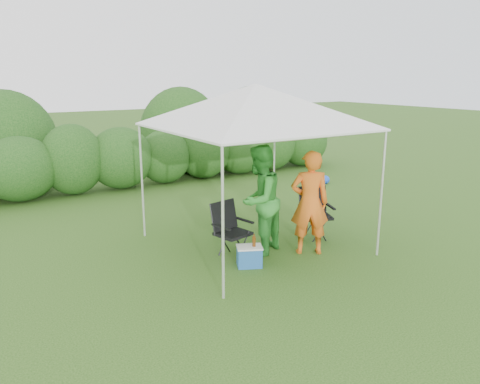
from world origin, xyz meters
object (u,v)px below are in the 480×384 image
man (310,203)px  woman (259,200)px  chair_right (315,209)px  canopy (255,106)px  cooler (249,256)px  chair_left (229,226)px

man → woman: size_ratio=0.95×
chair_right → man: size_ratio=0.53×
chair_right → canopy: bearing=-168.1°
woman → cooler: (-0.46, -0.42, -0.76)m
canopy → chair_left: size_ratio=3.35×
canopy → man: canopy is taller
chair_left → cooler: (0.04, -0.56, -0.35)m
chair_right → chair_left: (-1.86, -0.01, -0.01)m
chair_right → woman: bearing=-152.9°
canopy → chair_right: (1.23, -0.19, -1.93)m
canopy → woman: size_ratio=1.66×
man → cooler: (-1.18, 0.03, -0.72)m
cooler → man: bearing=23.1°
chair_left → woman: bearing=-29.0°
man → cooler: man is taller
chair_right → chair_left: 1.86m
man → woman: (-0.71, 0.45, 0.04)m
cooler → woman: bearing=66.5°
canopy → man: size_ratio=1.75×
man → woman: woman is taller
canopy → man: bearing=-54.0°
chair_left → cooler: bearing=-98.9°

